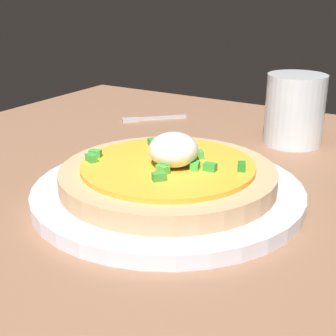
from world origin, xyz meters
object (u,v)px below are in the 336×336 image
object	(u,v)px
pizza	(168,174)
cup_near	(294,113)
plate	(168,192)
fork	(149,119)

from	to	relation	value
pizza	cup_near	size ratio (longest dim) A/B	2.31
plate	fork	size ratio (longest dim) A/B	3.39
plate	fork	xyz separation A→B (cm)	(25.63, 19.35, -0.50)
plate	pizza	size ratio (longest dim) A/B	1.26
pizza	fork	bearing A→B (deg)	37.11
pizza	cup_near	xyz separation A→B (cm)	(25.78, -5.00, 1.47)
pizza	fork	world-z (taller)	pizza
pizza	fork	size ratio (longest dim) A/B	2.70
plate	cup_near	world-z (taller)	cup_near
plate	pizza	xyz separation A→B (cm)	(-0.02, -0.06, 2.15)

